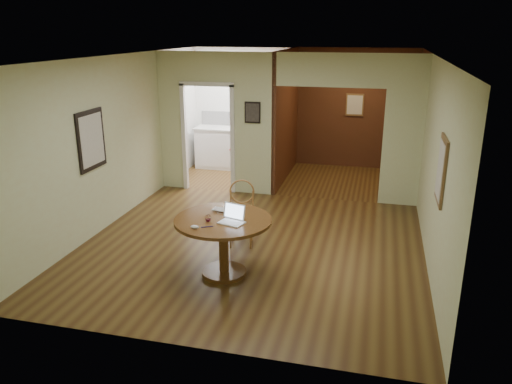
% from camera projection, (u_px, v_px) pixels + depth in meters
% --- Properties ---
extents(floor, '(5.00, 5.00, 0.00)m').
position_uv_depth(floor, '(250.00, 248.00, 7.41)').
color(floor, '#442913').
rests_on(floor, ground).
extents(room_shell, '(5.20, 7.50, 5.00)m').
position_uv_depth(room_shell, '(267.00, 123.00, 9.97)').
color(room_shell, white).
rests_on(room_shell, ground).
extents(dining_table, '(1.26, 1.26, 0.79)m').
position_uv_depth(dining_table, '(223.00, 233.00, 6.44)').
color(dining_table, brown).
rests_on(dining_table, ground).
extents(chair, '(0.48, 0.48, 0.97)m').
position_uv_depth(chair, '(242.00, 209.00, 7.42)').
color(chair, olive).
rests_on(chair, ground).
extents(open_laptop, '(0.35, 0.34, 0.22)m').
position_uv_depth(open_laptop, '(233.00, 217.00, 6.27)').
color(open_laptop, white).
rests_on(open_laptop, dining_table).
extents(closed_laptop, '(0.37, 0.26, 0.03)m').
position_uv_depth(closed_laptop, '(223.00, 212.00, 6.58)').
color(closed_laptop, '#AFAFB4').
rests_on(closed_laptop, dining_table).
extents(mouse, '(0.11, 0.06, 0.04)m').
position_uv_depth(mouse, '(195.00, 227.00, 6.06)').
color(mouse, white).
rests_on(mouse, dining_table).
extents(wine_glass, '(0.08, 0.08, 0.09)m').
position_uv_depth(wine_glass, '(208.00, 218.00, 6.27)').
color(wine_glass, white).
rests_on(wine_glass, dining_table).
extents(pen, '(0.14, 0.08, 0.01)m').
position_uv_depth(pen, '(207.00, 227.00, 6.11)').
color(pen, '#0D0F5E').
rests_on(pen, dining_table).
extents(kitchen_cabinet, '(2.06, 0.60, 0.94)m').
position_uv_depth(kitchen_cabinet, '(240.00, 148.00, 11.44)').
color(kitchen_cabinet, white).
rests_on(kitchen_cabinet, ground).
extents(grocery_bag, '(0.32, 0.30, 0.26)m').
position_uv_depth(grocery_bag, '(249.00, 123.00, 11.20)').
color(grocery_bag, beige).
rests_on(grocery_bag, kitchen_cabinet).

